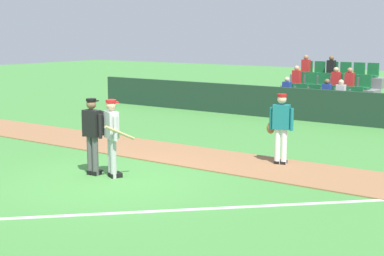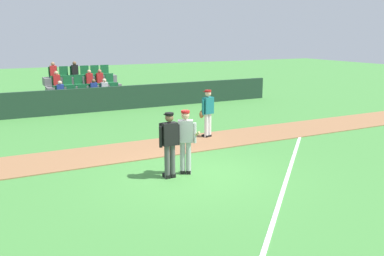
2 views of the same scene
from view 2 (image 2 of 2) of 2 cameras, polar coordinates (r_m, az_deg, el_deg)
name	(u,v)px [view 2 (image 2 of 2)]	position (r m, az deg, el deg)	size (l,w,h in m)	color
ground_plane	(192,175)	(11.41, 0.02, -6.44)	(80.00, 80.00, 0.00)	#42843A
infield_dirt_path	(151,148)	(14.01, -5.58, -2.76)	(28.00, 2.19, 0.03)	#936642
foul_line_chalk	(291,165)	(12.62, 13.35, -4.86)	(12.00, 0.10, 0.01)	white
dugout_fence	(94,100)	(20.89, -13.22, 3.75)	(20.00, 0.16, 1.19)	#1E3828
stadium_bleachers	(85,94)	(22.68, -14.42, 4.49)	(3.90, 2.95, 2.30)	slate
batter_grey_jersey	(186,139)	(11.24, -0.87, -1.57)	(0.63, 0.79, 1.76)	#B2B2B2
umpire_home_plate	(169,141)	(10.95, -3.12, -1.81)	(0.59, 0.31, 1.76)	#4C4C4C
runner_teal_jersey	(208,112)	(15.22, 2.13, 2.21)	(0.67, 0.38, 1.76)	white
baseball	(171,174)	(11.40, -2.86, -6.26)	(0.07, 0.07, 0.07)	white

